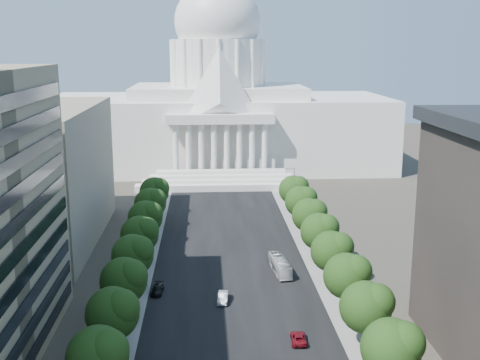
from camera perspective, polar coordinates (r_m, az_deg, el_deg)
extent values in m
cube|color=black|center=(128.38, -1.06, -6.87)|extent=(30.00, 260.00, 0.01)
cube|color=gray|center=(129.09, -9.58, -6.94)|extent=(8.00, 260.00, 0.02)
cube|color=gray|center=(130.45, 7.36, -6.65)|extent=(8.00, 260.00, 0.02)
cube|color=white|center=(218.10, -2.07, 4.62)|extent=(120.00, 50.00, 25.00)
cube|color=white|center=(216.57, -2.10, 8.42)|extent=(60.00, 40.00, 4.00)
cube|color=white|center=(190.31, -1.91, 5.87)|extent=(34.00, 8.00, 3.00)
cylinder|color=white|center=(216.07, -2.12, 11.06)|extent=(32.00, 32.00, 16.00)
ellipsoid|color=white|center=(216.14, -2.15, 14.78)|extent=(30.00, 30.00, 27.60)
cube|color=gray|center=(140.71, -21.19, 0.35)|extent=(38.00, 52.00, 30.00)
sphere|color=black|center=(77.47, -13.36, -15.98)|extent=(7.60, 7.60, 7.60)
sphere|color=black|center=(76.06, -12.48, -15.53)|extent=(5.32, 5.32, 5.32)
cylinder|color=#33261C|center=(90.10, -11.87, -14.99)|extent=(0.56, 0.56, 2.94)
sphere|color=black|center=(88.05, -12.01, -12.27)|extent=(7.60, 7.60, 7.60)
sphere|color=black|center=(86.70, -11.23, -11.81)|extent=(5.32, 5.32, 5.32)
cylinder|color=#33261C|center=(100.78, -10.87, -11.84)|extent=(0.56, 0.56, 2.94)
sphere|color=black|center=(98.95, -10.98, -9.36)|extent=(7.60, 7.60, 7.60)
sphere|color=black|center=(97.66, -10.28, -8.92)|extent=(5.32, 5.32, 5.32)
cylinder|color=#33261C|center=(111.73, -10.08, -9.31)|extent=(0.56, 0.56, 2.94)
sphere|color=black|center=(110.08, -10.17, -7.04)|extent=(7.60, 7.60, 7.60)
sphere|color=black|center=(108.84, -9.54, -6.60)|extent=(5.32, 5.32, 5.32)
cylinder|color=#33261C|center=(122.87, -9.44, -7.22)|extent=(0.56, 0.56, 2.94)
sphere|color=black|center=(121.37, -9.52, -5.14)|extent=(7.60, 7.60, 7.60)
sphere|color=black|center=(120.17, -8.94, -4.73)|extent=(5.32, 5.32, 5.32)
cylinder|color=#33261C|center=(134.17, -8.91, -5.49)|extent=(0.56, 0.56, 2.94)
sphere|color=black|center=(132.79, -8.98, -3.56)|extent=(7.60, 7.60, 7.60)
sphere|color=black|center=(131.63, -8.45, -3.17)|extent=(5.32, 5.32, 5.32)
cylinder|color=#33261C|center=(145.57, -8.46, -4.03)|extent=(0.56, 0.56, 2.94)
sphere|color=black|center=(144.31, -8.52, -2.24)|extent=(7.60, 7.60, 7.60)
sphere|color=black|center=(143.17, -8.03, -1.87)|extent=(5.32, 5.32, 5.32)
cylinder|color=#33261C|center=(157.07, -8.09, -2.77)|extent=(0.56, 0.56, 2.94)
sphere|color=black|center=(155.90, -8.14, -1.11)|extent=(7.60, 7.60, 7.60)
sphere|color=black|center=(154.79, -7.68, -0.76)|extent=(5.32, 5.32, 5.32)
sphere|color=black|center=(79.60, 14.12, -15.20)|extent=(7.60, 7.60, 7.60)
sphere|color=black|center=(78.83, 15.28, -14.63)|extent=(5.32, 5.32, 5.32)
cylinder|color=#33261C|center=(91.94, 11.69, -14.39)|extent=(0.56, 0.56, 2.94)
sphere|color=black|center=(89.92, 11.82, -11.72)|extent=(7.60, 7.60, 7.60)
sphere|color=black|center=(89.14, 12.82, -11.19)|extent=(5.32, 5.32, 5.32)
cylinder|color=#33261C|center=(102.43, 9.95, -11.39)|extent=(0.56, 0.56, 2.94)
sphere|color=black|center=(100.62, 10.05, -8.94)|extent=(7.60, 7.60, 7.60)
sphere|color=black|center=(99.84, 10.93, -8.46)|extent=(5.32, 5.32, 5.32)
cylinder|color=#33261C|center=(113.22, 8.56, -8.95)|extent=(0.56, 0.56, 2.94)
sphere|color=black|center=(111.59, 8.64, -6.70)|extent=(7.60, 7.60, 7.60)
sphere|color=black|center=(110.79, 9.42, -6.25)|extent=(5.32, 5.32, 5.32)
cylinder|color=#33261C|center=(124.23, 7.43, -6.93)|extent=(0.56, 0.56, 2.94)
sphere|color=black|center=(122.74, 7.50, -4.87)|extent=(7.60, 7.60, 7.60)
sphere|color=black|center=(121.95, 8.19, -4.44)|extent=(5.32, 5.32, 5.32)
cylinder|color=#33261C|center=(135.41, 6.50, -5.25)|extent=(0.56, 0.56, 2.94)
sphere|color=black|center=(134.05, 6.55, -3.33)|extent=(7.60, 7.60, 7.60)
sphere|color=black|center=(133.25, 7.18, -2.94)|extent=(5.32, 5.32, 5.32)
cylinder|color=#33261C|center=(146.72, 5.71, -3.82)|extent=(0.56, 0.56, 2.94)
sphere|color=black|center=(145.46, 5.75, -2.04)|extent=(7.60, 7.60, 7.60)
sphere|color=black|center=(144.67, 6.33, -1.67)|extent=(5.32, 5.32, 5.32)
cylinder|color=#33261C|center=(158.13, 5.04, -2.59)|extent=(0.56, 0.56, 2.94)
sphere|color=black|center=(156.96, 5.07, -0.94)|extent=(7.60, 7.60, 7.60)
sphere|color=black|center=(156.17, 5.60, -0.59)|extent=(5.32, 5.32, 5.32)
cylinder|color=gray|center=(77.96, 15.38, -13.74)|extent=(2.40, 0.14, 0.14)
sphere|color=gray|center=(77.67, 14.59, -13.87)|extent=(0.44, 0.44, 0.44)
cylinder|color=gray|center=(101.83, 11.40, -9.75)|extent=(0.18, 0.18, 9.00)
cylinder|color=gray|center=(100.00, 10.84, -7.50)|extent=(2.40, 0.14, 0.14)
sphere|color=gray|center=(99.78, 10.22, -7.59)|extent=(0.44, 0.44, 0.44)
cylinder|color=gray|center=(124.67, 8.52, -5.43)|extent=(0.18, 0.18, 9.00)
cylinder|color=gray|center=(123.17, 8.04, -3.54)|extent=(2.40, 0.14, 0.14)
sphere|color=gray|center=(122.99, 7.54, -3.60)|extent=(0.44, 0.44, 0.44)
cylinder|color=gray|center=(148.20, 6.57, -2.45)|extent=(0.18, 0.18, 9.00)
cylinder|color=gray|center=(146.95, 6.15, -0.84)|extent=(2.40, 0.14, 0.14)
sphere|color=gray|center=(146.80, 5.73, -0.89)|extent=(0.44, 0.44, 0.44)
cylinder|color=gray|center=(172.15, 5.17, -0.30)|extent=(0.18, 0.18, 9.00)
cylinder|color=gray|center=(171.07, 4.80, 1.10)|extent=(2.40, 0.14, 0.14)
sphere|color=gray|center=(170.94, 4.43, 1.07)|extent=(0.44, 0.44, 0.44)
imported|color=#B8BAC0|center=(104.62, -1.63, -11.07)|extent=(2.14, 4.93, 1.58)
imported|color=maroon|center=(92.07, 5.56, -14.69)|extent=(2.48, 4.87, 1.32)
imported|color=black|center=(108.91, -7.85, -10.26)|extent=(2.34, 4.90, 1.38)
imported|color=silver|center=(117.14, 3.81, -8.09)|extent=(3.54, 10.69, 2.92)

